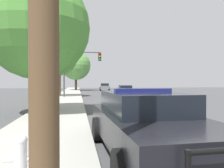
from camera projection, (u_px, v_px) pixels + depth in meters
ground_plane at (222, 143)px, 6.18m from camera, size 110.00×110.00×0.00m
sidewalk_left at (34, 149)px, 5.38m from camera, size 3.00×110.00×0.13m
police_car at (146, 122)px, 5.09m from camera, size 2.29×5.05×1.57m
fire_hydrant at (20, 158)px, 3.39m from camera, size 0.48×0.21×0.79m
traffic_light at (80, 64)px, 23.30m from camera, size 4.03×0.35×4.91m
car_background_distant at (105, 87)px, 42.04m from camera, size 2.20×4.11×1.41m
car_background_oncoming at (125, 89)px, 29.78m from camera, size 2.33×4.71×1.23m
tree_sidewalk_mid at (59, 58)px, 24.43m from camera, size 4.01×4.01×6.30m
tree_sidewalk_far at (76, 65)px, 42.14m from camera, size 5.64×5.64×7.57m
tree_sidewalk_near at (38, 27)px, 11.39m from camera, size 5.47×5.47×7.20m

